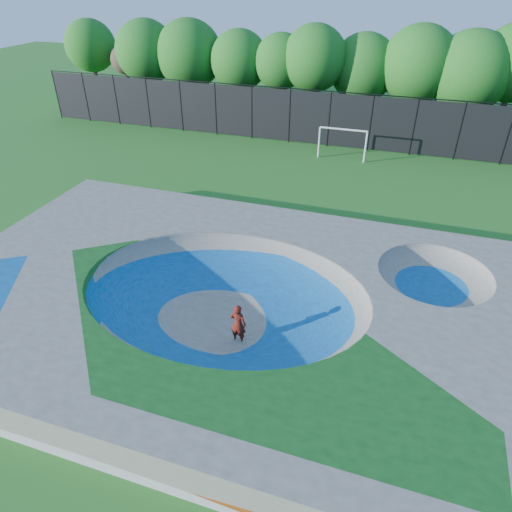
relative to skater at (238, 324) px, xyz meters
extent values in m
plane|color=#21641B|center=(-0.95, 1.05, -0.82)|extent=(120.00, 120.00, 0.00)
cube|color=gray|center=(-0.95, 1.05, -0.07)|extent=(22.00, 14.00, 1.50)
imported|color=#B0230E|center=(0.00, 0.00, 0.00)|extent=(0.62, 0.42, 1.65)
cube|color=black|center=(0.00, 0.00, -0.80)|extent=(0.81, 0.37, 0.05)
cylinder|color=white|center=(-1.11, 19.55, 0.25)|extent=(0.12, 0.12, 2.15)
cylinder|color=white|center=(2.12, 19.55, 0.25)|extent=(0.12, 0.12, 2.15)
cylinder|color=white|center=(0.50, 19.55, 1.33)|extent=(3.23, 0.12, 0.12)
cylinder|color=black|center=(-24.95, 22.05, 1.18)|extent=(0.09, 0.09, 4.00)
cylinder|color=black|center=(-21.95, 22.05, 1.18)|extent=(0.09, 0.09, 4.00)
cylinder|color=black|center=(-18.95, 22.05, 1.18)|extent=(0.09, 0.09, 4.00)
cylinder|color=black|center=(-15.95, 22.05, 1.18)|extent=(0.09, 0.09, 4.00)
cylinder|color=black|center=(-12.95, 22.05, 1.18)|extent=(0.09, 0.09, 4.00)
cylinder|color=black|center=(-9.95, 22.05, 1.18)|extent=(0.09, 0.09, 4.00)
cylinder|color=black|center=(-6.95, 22.05, 1.18)|extent=(0.09, 0.09, 4.00)
cylinder|color=black|center=(-3.95, 22.05, 1.18)|extent=(0.09, 0.09, 4.00)
cylinder|color=black|center=(-0.95, 22.05, 1.18)|extent=(0.09, 0.09, 4.00)
cylinder|color=black|center=(2.05, 22.05, 1.18)|extent=(0.09, 0.09, 4.00)
cylinder|color=black|center=(5.05, 22.05, 1.18)|extent=(0.09, 0.09, 4.00)
cylinder|color=black|center=(8.05, 22.05, 1.18)|extent=(0.09, 0.09, 4.00)
cylinder|color=black|center=(11.05, 22.05, 1.18)|extent=(0.09, 0.09, 4.00)
cube|color=black|center=(-0.95, 22.05, 1.18)|extent=(48.00, 0.03, 3.80)
cylinder|color=black|center=(-0.95, 22.05, 3.18)|extent=(48.00, 0.08, 0.08)
cylinder|color=#413220|center=(-25.08, 28.11, 0.88)|extent=(0.44, 0.44, 3.40)
sphere|color=#1A631A|center=(-25.08, 28.11, 4.34)|extent=(4.70, 4.70, 4.70)
cylinder|color=#413220|center=(-21.17, 27.56, 0.73)|extent=(0.44, 0.44, 3.11)
sphere|color=brown|center=(-21.17, 27.56, 3.38)|extent=(2.60, 2.60, 2.60)
cylinder|color=#413220|center=(-18.06, 26.24, 0.81)|extent=(0.44, 0.44, 3.27)
sphere|color=#1A631A|center=(-18.06, 26.24, 4.43)|extent=(5.27, 5.27, 5.27)
cylinder|color=#413220|center=(-14.14, 26.63, 0.68)|extent=(0.44, 0.44, 3.00)
sphere|color=#1A631A|center=(-14.14, 26.63, 4.31)|extent=(5.70, 5.70, 5.70)
cylinder|color=#413220|center=(-9.52, 26.45, 0.74)|extent=(0.44, 0.44, 3.13)
sphere|color=#1A631A|center=(-9.52, 26.45, 4.12)|extent=(4.83, 4.83, 4.83)
cylinder|color=#413220|center=(-5.88, 26.22, 0.90)|extent=(0.44, 0.44, 3.45)
sphere|color=#1A631A|center=(-5.88, 26.22, 4.24)|extent=(4.32, 4.32, 4.32)
cylinder|color=#413220|center=(-3.15, 26.05, 0.97)|extent=(0.44, 0.44, 3.58)
sphere|color=#1A631A|center=(-3.15, 26.05, 4.64)|extent=(5.03, 5.03, 5.03)
cylinder|color=#413220|center=(0.53, 27.70, 0.53)|extent=(0.44, 0.44, 2.71)
sphere|color=#1A631A|center=(0.53, 27.70, 3.87)|extent=(5.28, 5.28, 5.28)
cylinder|color=#413220|center=(4.62, 27.39, 0.70)|extent=(0.44, 0.44, 3.04)
sphere|color=#1A631A|center=(4.62, 27.39, 4.39)|extent=(5.78, 5.78, 5.78)
cylinder|color=#413220|center=(8.31, 27.23, 0.51)|extent=(0.44, 0.44, 2.68)
sphere|color=#1A631A|center=(8.31, 27.23, 4.08)|extent=(5.95, 5.95, 5.95)
cylinder|color=#413220|center=(11.33, 28.13, 0.92)|extent=(0.44, 0.44, 3.49)
camera|label=1|loc=(4.48, -11.53, 10.80)|focal=32.00mm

